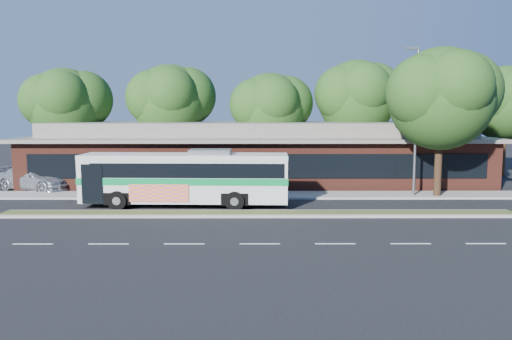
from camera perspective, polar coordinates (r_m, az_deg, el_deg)
The scene contains 14 objects.
ground at distance 24.86m, azimuth 0.30°, elevation -5.45°, with size 120.00×120.00×0.00m, color black.
median_strip at distance 25.43m, azimuth 0.29°, elevation -5.00°, with size 26.00×1.10×0.15m, color #3C4A1F.
sidewalk at distance 31.13m, azimuth 0.20°, elevation -2.88°, with size 44.00×2.60×0.12m, color gray.
plaza_building at distance 37.42m, azimuth 0.13°, elevation 1.91°, with size 33.20×11.20×4.45m.
lamp_post at distance 31.85m, azimuth 17.78°, elevation 5.78°, with size 0.93×0.18×9.07m.
tree_bg_a at distance 41.98m, azimuth -20.37°, elevation 7.12°, with size 6.47×5.80×8.63m.
tree_bg_b at distance 40.96m, azimuth -9.21°, elevation 7.86°, with size 6.69×6.00×9.00m.
tree_bg_c at distance 39.48m, azimuth 2.17°, elevation 7.19°, with size 6.24×5.60×8.26m.
tree_bg_d at distance 41.39m, azimuth 12.00°, elevation 8.16°, with size 6.91×6.20×9.37m.
tree_bg_e at distance 42.08m, azimuth 20.31°, elevation 6.95°, with size 6.47×5.80×8.50m.
tree_bg_f at distance 45.43m, azimuth 27.05°, elevation 6.99°, with size 6.69×6.00×8.92m.
transit_bus at distance 27.77m, azimuth -7.98°, elevation -0.54°, with size 11.39×2.92×3.17m.
sedan at distance 36.54m, azimuth -23.98°, elevation -0.88°, with size 2.22×5.46×1.58m, color silver.
sidewalk_tree at distance 32.49m, azimuth 21.04°, elevation 7.86°, with size 6.88×6.17×9.08m.
Camera 1 is at (-0.22, -24.31, 5.19)m, focal length 35.00 mm.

